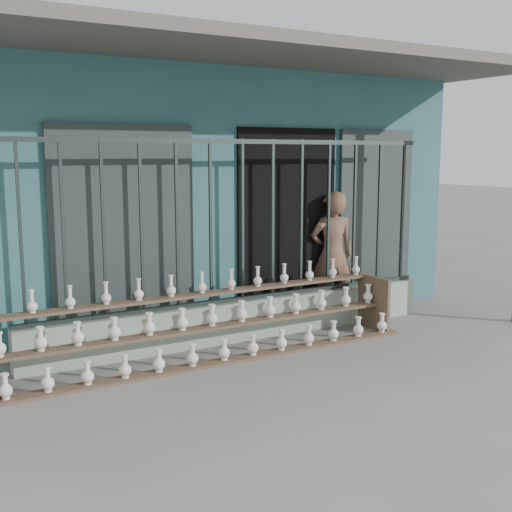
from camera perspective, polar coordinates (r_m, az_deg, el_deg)
ground at (r=6.32m, az=4.60°, el=-10.25°), size 60.00×60.00×0.00m
workshop_building at (r=9.76m, az=-9.54°, el=6.22°), size 7.40×6.60×3.21m
parapet_wall at (r=7.32m, az=-1.18°, el=-5.68°), size 5.00×0.20×0.45m
security_fence at (r=7.11m, az=-1.21°, el=3.11°), size 5.00×0.04×1.80m
shelf_rack at (r=6.67m, az=-3.84°, el=-5.95°), size 4.50×0.68×0.85m
elderly_woman at (r=8.28m, az=6.79°, el=0.13°), size 0.67×0.53×1.62m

